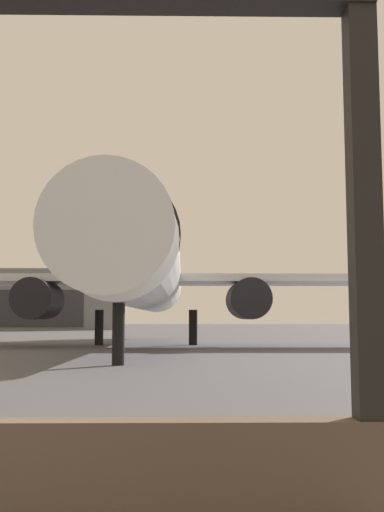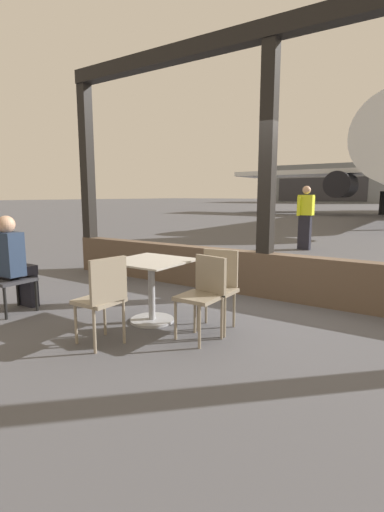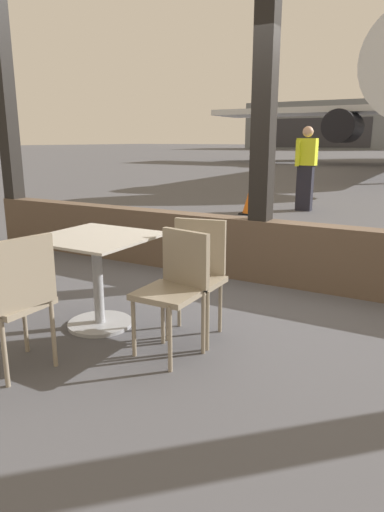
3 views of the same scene
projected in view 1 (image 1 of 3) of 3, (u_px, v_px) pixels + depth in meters
ground_plane at (148, 337)px, 43.75m from camera, size 220.00×220.00×0.00m
airplane at (144, 272)px, 28.94m from camera, size 27.07×29.79×10.32m
distant_hangar at (29, 301)px, 79.10m from camera, size 23.60×13.64×7.38m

